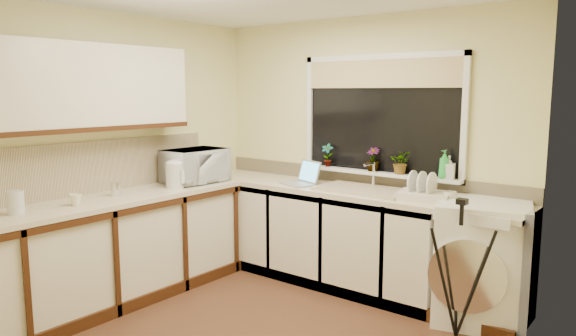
{
  "coord_description": "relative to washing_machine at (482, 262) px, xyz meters",
  "views": [
    {
      "loc": [
        2.49,
        -2.82,
        1.77
      ],
      "look_at": [
        -0.13,
        0.55,
        1.15
      ],
      "focal_mm": 33.05,
      "sensor_mm": 36.0,
      "label": 1
    }
  ],
  "objects": [
    {
      "name": "floor",
      "position": [
        -1.26,
        -1.2,
        -0.47
      ],
      "size": [
        3.2,
        3.2,
        0.0
      ],
      "primitive_type": "plane",
      "color": "#4F2E1F",
      "rests_on": "ground"
    },
    {
      "name": "wall_back",
      "position": [
        -1.26,
        0.3,
        0.76
      ],
      "size": [
        3.2,
        0.0,
        3.2
      ],
      "primitive_type": "plane",
      "rotation": [
        1.57,
        0.0,
        0.0
      ],
      "color": "beige",
      "rests_on": "ground"
    },
    {
      "name": "wall_front",
      "position": [
        -1.26,
        -2.7,
        0.76
      ],
      "size": [
        3.2,
        0.0,
        3.2
      ],
      "primitive_type": "plane",
      "rotation": [
        -1.57,
        0.0,
        0.0
      ],
      "color": "beige",
      "rests_on": "ground"
    },
    {
      "name": "wall_left",
      "position": [
        -2.86,
        -1.2,
        0.76
      ],
      "size": [
        0.0,
        3.0,
        3.0
      ],
      "primitive_type": "plane",
      "rotation": [
        1.57,
        0.0,
        1.57
      ],
      "color": "beige",
      "rests_on": "ground"
    },
    {
      "name": "wall_right",
      "position": [
        0.34,
        -1.2,
        0.76
      ],
      "size": [
        0.0,
        3.0,
        3.0
      ],
      "primitive_type": "plane",
      "rotation": [
        1.57,
        0.0,
        -1.57
      ],
      "color": "beige",
      "rests_on": "ground"
    },
    {
      "name": "base_cabinet_back",
      "position": [
        -1.58,
        -0.0,
        -0.04
      ],
      "size": [
        2.55,
        0.6,
        0.86
      ],
      "primitive_type": "cube",
      "color": "silver",
      "rests_on": "floor"
    },
    {
      "name": "base_cabinet_left",
      "position": [
        -2.56,
        -1.5,
        -0.04
      ],
      "size": [
        0.54,
        2.4,
        0.86
      ],
      "primitive_type": "cube",
      "color": "silver",
      "rests_on": "floor"
    },
    {
      "name": "worktop_back",
      "position": [
        -1.26,
        -0.0,
        0.41
      ],
      "size": [
        3.2,
        0.6,
        0.04
      ],
      "primitive_type": "cube",
      "color": "beige",
      "rests_on": "base_cabinet_back"
    },
    {
      "name": "worktop_left",
      "position": [
        -2.56,
        -1.5,
        0.41
      ],
      "size": [
        0.6,
        2.4,
        0.04
      ],
      "primitive_type": "cube",
      "color": "beige",
      "rests_on": "base_cabinet_left"
    },
    {
      "name": "upper_cabinet",
      "position": [
        -2.7,
        -1.65,
        1.33
      ],
      "size": [
        0.28,
        1.9,
        0.7
      ],
      "primitive_type": "cube",
      "color": "silver",
      "rests_on": "wall_left"
    },
    {
      "name": "splashback_left",
      "position": [
        -2.84,
        -1.5,
        0.66
      ],
      "size": [
        0.02,
        2.4,
        0.45
      ],
      "primitive_type": "cube",
      "color": "beige",
      "rests_on": "wall_left"
    },
    {
      "name": "splashback_back",
      "position": [
        -1.26,
        0.29,
        0.5
      ],
      "size": [
        3.2,
        0.02,
        0.14
      ],
      "primitive_type": "cube",
      "color": "beige",
      "rests_on": "wall_back"
    },
    {
      "name": "window_glass",
      "position": [
        -1.06,
        0.28,
        1.08
      ],
      "size": [
        1.5,
        0.02,
        1.0
      ],
      "primitive_type": "cube",
      "color": "black",
      "rests_on": "wall_back"
    },
    {
      "name": "window_blind",
      "position": [
        -1.06,
        0.26,
        1.46
      ],
      "size": [
        1.5,
        0.02,
        0.25
      ],
      "primitive_type": "cube",
      "color": "tan",
      "rests_on": "wall_back"
    },
    {
      "name": "windowsill",
      "position": [
        -1.06,
        0.23,
        0.57
      ],
      "size": [
        1.6,
        0.14,
        0.03
      ],
      "primitive_type": "cube",
      "color": "white",
      "rests_on": "wall_back"
    },
    {
      "name": "sink",
      "position": [
        -1.06,
        -0.0,
        0.44
      ],
      "size": [
        0.82,
        0.46,
        0.03
      ],
      "primitive_type": "cube",
      "color": "tan",
      "rests_on": "worktop_back"
    },
    {
      "name": "faucet",
      "position": [
        -1.06,
        0.18,
        0.55
      ],
      "size": [
        0.03,
        0.03,
        0.24
      ],
      "primitive_type": "cylinder",
      "color": "silver",
      "rests_on": "worktop_back"
    },
    {
      "name": "washing_machine",
      "position": [
        0.0,
        0.0,
        0.0
      ],
      "size": [
        0.8,
        0.79,
        0.94
      ],
      "primitive_type": "cube",
      "rotation": [
        0.0,
        0.0,
        0.26
      ],
      "color": "white",
      "rests_on": "floor"
    },
    {
      "name": "laptop",
      "position": [
        -1.68,
        -0.06,
        0.49
      ],
      "size": [
        0.38,
        0.37,
        0.22
      ],
      "rotation": [
        0.0,
        0.0,
        -0.35
      ],
      "color": "#A5A6AD",
      "rests_on": "worktop_back"
    },
    {
      "name": "kettle",
      "position": [
        -2.49,
        -0.9,
        0.54
      ],
      "size": [
        0.17,
        0.17,
        0.22
      ],
      "primitive_type": "cylinder",
      "color": "silver",
      "rests_on": "worktop_left"
    },
    {
      "name": "dish_rack",
      "position": [
        -0.49,
        -0.01,
        0.46
      ],
      "size": [
        0.46,
        0.38,
        0.06
      ],
      "primitive_type": "cube",
      "rotation": [
        0.0,
        0.0,
        0.2
      ],
      "color": "beige",
      "rests_on": "worktop_back"
    },
    {
      "name": "tripod",
      "position": [
        -0.04,
        -0.4,
        0.04
      ],
      "size": [
        0.51,
        0.51,
        1.02
      ],
      "primitive_type": null,
      "rotation": [
        0.0,
        0.0,
        -0.04
      ],
      "color": "black",
      "rests_on": "floor"
    },
    {
      "name": "glass_jug",
      "position": [
        -2.57,
        -2.3,
        0.52
      ],
      "size": [
        0.12,
        0.12,
        0.17
      ],
      "primitive_type": "cylinder",
      "color": "silver",
      "rests_on": "worktop_left"
    },
    {
      "name": "steel_jar",
      "position": [
        -2.59,
        -1.46,
        0.49
      ],
      "size": [
        0.08,
        0.08,
        0.12
      ],
      "primitive_type": "cylinder",
      "color": "silver",
      "rests_on": "worktop_left"
    },
    {
      "name": "microwave",
      "position": [
        -2.56,
        -0.6,
        0.59
      ],
      "size": [
        0.41,
        0.59,
        0.32
      ],
      "primitive_type": "imported",
      "rotation": [
        0.0,
        0.0,
        1.54
      ],
      "color": "white",
      "rests_on": "worktop_left"
    },
    {
      "name": "plant_a",
      "position": [
        -1.58,
        0.2,
        0.69
      ],
      "size": [
        0.13,
        0.1,
        0.22
      ],
      "primitive_type": "imported",
      "rotation": [
        0.0,
        0.0,
        0.18
      ],
      "color": "#999999",
      "rests_on": "windowsill"
    },
    {
      "name": "plant_c",
      "position": [
        -1.09,
        0.22,
        0.69
      ],
      "size": [
        0.13,
        0.13,
        0.22
      ],
      "primitive_type": "imported",
      "rotation": [
        0.0,
        0.0,
        0.05
      ],
      "color": "#999999",
      "rests_on": "windowsill"
    },
    {
      "name": "plant_d",
      "position": [
        -0.81,
        0.21,
        0.69
      ],
      "size": [
        0.23,
        0.22,
        0.21
      ],
      "primitive_type": "imported",
      "rotation": [
        0.0,
        0.0,
        0.36
      ],
      "color": "#999999",
      "rests_on": "windowsill"
    },
    {
      "name": "soap_bottle_green",
      "position": [
        -0.41,
        0.2,
        0.7
      ],
      "size": [
        0.11,
        0.11,
        0.24
      ],
      "primitive_type": "imported",
      "rotation": [
        0.0,
        0.0,
        -0.25
      ],
      "color": "green",
      "rests_on": "windowsill"
    },
    {
      "name": "soap_bottle_clear",
      "position": [
        -0.37,
        0.21,
        0.68
      ],
      "size": [
        0.1,
        0.11,
        0.19
      ],
      "primitive_type": "imported",
      "rotation": [
        0.0,
        0.0,
        0.21
      ],
      "color": "#999999",
      "rests_on": "windowsill"
    },
    {
      "name": "cup_back",
      "position": [
        -0.28,
        0.01,
        0.47
      ],
      "size": [
        0.14,
        0.14,
        0.08
      ],
      "primitive_type": "imported",
      "rotation": [
        0.0,
        0.0,
        -0.35
      ],
      "color": "beige",
      "rests_on": "worktop_back"
    },
    {
      "name": "cup_left",
      "position": [
        -2.51,
        -1.88,
        0.48
      ],
      "size": [
        0.12,
        0.12,
        0.09
      ],
      "primitive_type": "imported",
      "rotation": [
        0.0,
        0.0,
        -0.29
      ],
      "color": "#F0E5C5",
      "rests_on": "worktop_left"
    }
  ]
}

